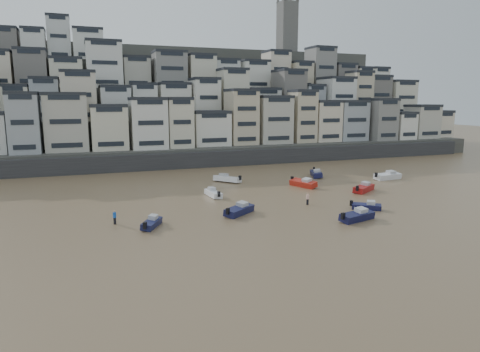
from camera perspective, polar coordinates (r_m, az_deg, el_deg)
name	(u,v)px	position (r m, az deg, el deg)	size (l,w,h in m)	color
ground	(329,289)	(36.12, 11.78, -14.57)	(400.00, 400.00, 0.00)	olive
harbor_wall	(214,159)	(97.63, -3.49, 2.31)	(140.00, 3.00, 3.50)	#38383A
hillside	(191,106)	(136.44, -6.51, 9.22)	(141.04, 66.00, 50.00)	#4C4C47
boat_a	(357,215)	(55.80, 15.34, -5.00)	(5.53, 1.81, 1.51)	#12143A
boat_b	(366,205)	(61.75, 16.51, -3.77)	(4.30, 1.41, 1.17)	#141641
boat_c	(239,209)	(56.71, -0.11, -4.39)	(5.57, 1.82, 1.52)	#141740
boat_d	(364,187)	(73.60, 16.18, -1.40)	(5.74, 1.88, 1.57)	#9F1413
boat_e	(303,182)	(75.30, 8.43, -0.86)	(5.64, 1.84, 1.54)	#AB2015
boat_f	(213,192)	(67.24, -3.58, -2.17)	(4.94, 1.62, 1.35)	white
boat_g	(388,175)	(86.26, 19.09, 0.13)	(6.16, 2.02, 1.68)	silver
boat_h	(227,178)	(78.90, -1.70, -0.24)	(5.74, 1.88, 1.57)	white
boat_i	(316,173)	(85.76, 10.12, 0.44)	(5.79, 1.89, 1.58)	#141640
boat_j	(152,222)	(52.30, -11.71, -6.02)	(4.50, 1.47, 1.23)	#151942
person_blue	(115,217)	(54.48, -16.38, -5.29)	(0.44, 0.44, 1.74)	blue
person_pink	(308,199)	(62.63, 9.00, -3.01)	(0.44, 0.44, 1.74)	beige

